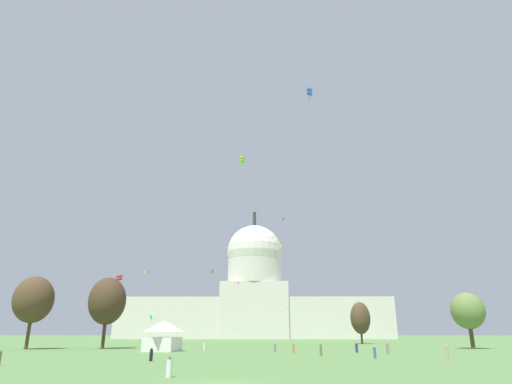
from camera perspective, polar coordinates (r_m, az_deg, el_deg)
name	(u,v)px	position (r m, az deg, el deg)	size (l,w,h in m)	color
capitol_building	(254,299)	(226.16, -0.22, -14.05)	(136.25, 29.09, 65.57)	beige
event_tent	(163,336)	(82.06, -12.30, -18.25)	(6.34, 7.37, 5.19)	white
tree_west_mid	(107,301)	(97.44, -19.25, -13.58)	(10.97, 11.01, 14.30)	#42301E
tree_east_mid	(468,311)	(102.00, 26.44, -14.03)	(9.48, 9.47, 11.16)	#4C3823
tree_east_near	(360,318)	(132.91, 13.77, -16.04)	(8.34, 8.41, 11.60)	#4C3823
tree_west_near	(34,300)	(100.35, -27.57, -12.62)	(8.71, 8.56, 14.20)	#4C3823
person_tan_deep_crowd	(447,352)	(63.42, 24.16, -18.96)	(0.48, 0.48, 1.70)	tan
person_denim_aisle_center	(375,352)	(61.42, 15.58, -19.94)	(0.36, 0.36, 1.58)	#3D5684
person_olive_back_center	(321,350)	(65.77, 8.65, -20.13)	(0.50, 0.50, 1.77)	olive
person_grey_lawn_far_left	(275,348)	(78.75, 2.53, -20.06)	(0.62, 0.62, 1.51)	gray
person_grey_front_right	(387,349)	(73.24, 17.14, -19.42)	(0.47, 0.47, 1.60)	gray
person_white_front_left	(205,346)	(84.03, -6.87, -19.73)	(0.57, 0.57, 1.78)	silver
person_white_edge_east	(169,368)	(35.90, -11.51, -22.03)	(0.64, 0.64, 1.51)	silver
person_orange_back_right	(293,349)	(73.65, 5.02, -20.13)	(0.46, 0.46, 1.50)	orange
person_navy_mid_right	(357,348)	(77.96, 13.29, -19.60)	(0.52, 0.52, 1.61)	navy
person_tan_back_left	(389,347)	(84.78, 17.38, -19.11)	(0.50, 0.50, 1.64)	tan
person_black_mid_center	(151,355)	(55.36, -13.82, -20.35)	(0.55, 0.55, 1.57)	black
kite_violet_mid	(228,260)	(122.35, -3.71, -9.07)	(1.49, 1.43, 3.56)	purple
kite_green_mid	(212,271)	(195.32, -5.89, -10.49)	(1.40, 1.42, 4.32)	green
kite_black_high	(283,219)	(184.60, 3.68, -3.65)	(0.72, 0.76, 1.07)	black
kite_yellow_mid	(146,272)	(153.60, -14.47, -10.33)	(1.18, 1.18, 1.05)	yellow
kite_blue_high	(310,92)	(90.59, 7.17, 13.16)	(1.13, 1.05, 3.29)	blue
kite_gold_mid	(280,246)	(157.56, 3.24, -7.25)	(0.93, 0.75, 2.65)	gold
kite_lime_high	(243,160)	(97.96, -1.81, 4.36)	(1.46, 1.45, 3.32)	#8CD133
kite_cyan_low	(288,309)	(169.22, 4.24, -15.27)	(1.59, 1.40, 2.78)	#33BCDB
kite_turquoise_low	(151,318)	(163.56, -13.83, -15.99)	(1.00, 0.51, 2.77)	teal
kite_pink_mid	(238,283)	(188.34, -2.36, -12.08)	(0.86, 0.88, 4.17)	pink
kite_red_low	(119,278)	(104.53, -17.81, -10.88)	(1.44, 1.46, 4.31)	red
kite_white_high	(276,241)	(173.50, 2.63, -6.53)	(1.11, 1.19, 1.38)	white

